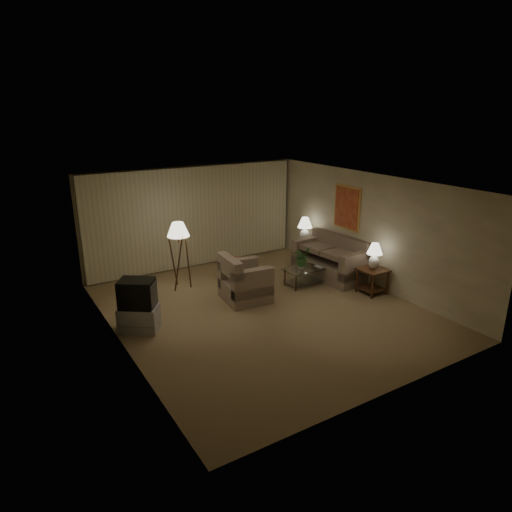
{
  "coord_description": "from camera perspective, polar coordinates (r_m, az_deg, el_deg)",
  "views": [
    {
      "loc": [
        -4.81,
        -7.52,
        4.16
      ],
      "look_at": [
        0.18,
        0.6,
        1.02
      ],
      "focal_mm": 32.0,
      "sensor_mm": 36.0,
      "label": 1
    }
  ],
  "objects": [
    {
      "name": "flowers",
      "position": [
        10.92,
        5.77,
        0.34
      ],
      "size": [
        0.52,
        0.48,
        0.47
      ],
      "primitive_type": "imported",
      "rotation": [
        0.0,
        0.0,
        0.3
      ],
      "color": "#3F7F38",
      "rests_on": "vase"
    },
    {
      "name": "vase",
      "position": [
        11.02,
        5.72,
        -1.25
      ],
      "size": [
        0.19,
        0.19,
        0.17
      ],
      "primitive_type": "imported",
      "rotation": [
        0.0,
        0.0,
        0.18
      ],
      "color": "white",
      "rests_on": "coffee_table"
    },
    {
      "name": "ottoman",
      "position": [
        11.63,
        -2.44,
        -1.59
      ],
      "size": [
        0.87,
        0.87,
        0.44
      ],
      "primitive_type": "cylinder",
      "rotation": [
        0.0,
        0.0,
        0.42
      ],
      "color": "#A35D37",
      "rests_on": "ground"
    },
    {
      "name": "side_table_near",
      "position": [
        10.88,
        14.37,
        -2.49
      ],
      "size": [
        0.59,
        0.59,
        0.6
      ],
      "color": "#3C1F10",
      "rests_on": "ground"
    },
    {
      "name": "table_lamp_far",
      "position": [
        12.55,
        6.12,
        3.57
      ],
      "size": [
        0.4,
        0.4,
        0.69
      ],
      "color": "silver",
      "rests_on": "side_table_far"
    },
    {
      "name": "coffee_table",
      "position": [
        11.18,
        6.3,
        -2.2
      ],
      "size": [
        1.09,
        0.59,
        0.41
      ],
      "color": "silver",
      "rests_on": "ground"
    },
    {
      "name": "floor_lamp",
      "position": [
        10.88,
        -9.56,
        0.22
      ],
      "size": [
        0.52,
        0.52,
        1.61
      ],
      "color": "#3C1F10",
      "rests_on": "ground"
    },
    {
      "name": "armchair",
      "position": [
        10.19,
        -1.35,
        -3.31
      ],
      "size": [
        1.17,
        1.13,
        0.83
      ],
      "rotation": [
        0.0,
        0.0,
        1.47
      ],
      "color": "gray",
      "rests_on": "ground"
    },
    {
      "name": "book",
      "position": [
        11.21,
        7.65,
        -1.41
      ],
      "size": [
        0.21,
        0.26,
        0.02
      ],
      "primitive_type": "imported",
      "rotation": [
        0.0,
        0.0,
        0.17
      ],
      "color": "olive",
      "rests_on": "coffee_table"
    },
    {
      "name": "tv_cabinet",
      "position": [
        9.18,
        -14.4,
        -7.59
      ],
      "size": [
        1.17,
        1.16,
        0.5
      ],
      "primitive_type": "cube",
      "rotation": [
        0.0,
        0.0,
        -0.62
      ],
      "color": "#A6A6A8",
      "rests_on": "ground"
    },
    {
      "name": "table_lamp_near",
      "position": [
        10.71,
        14.59,
        0.25
      ],
      "size": [
        0.36,
        0.36,
        0.62
      ],
      "color": "silver",
      "rests_on": "side_table_near"
    },
    {
      "name": "room_shell",
      "position": [
        10.52,
        -3.34,
        4.95
      ],
      "size": [
        6.04,
        7.02,
        2.72
      ],
      "color": "beige",
      "rests_on": "ground"
    },
    {
      "name": "sofa",
      "position": [
        11.7,
        9.16,
        -0.67
      ],
      "size": [
        2.05,
        1.29,
        0.83
      ],
      "rotation": [
        0.0,
        0.0,
        -1.48
      ],
      "color": "gray",
      "rests_on": "ground"
    },
    {
      "name": "crt_tv",
      "position": [
        8.97,
        -14.66,
        -4.55
      ],
      "size": [
        1.08,
        1.07,
        0.55
      ],
      "primitive_type": "cube",
      "rotation": [
        0.0,
        0.0,
        -0.62
      ],
      "color": "black",
      "rests_on": "tv_cabinet"
    },
    {
      "name": "side_table_far",
      "position": [
        12.71,
        6.03,
        0.89
      ],
      "size": [
        0.46,
        0.38,
        0.6
      ],
      "color": "#3C1F10",
      "rests_on": "ground"
    },
    {
      "name": "ground",
      "position": [
        9.85,
        0.93,
        -6.76
      ],
      "size": [
        7.0,
        7.0,
        0.0
      ],
      "primitive_type": "plane",
      "color": "#997D54",
      "rests_on": "ground"
    }
  ]
}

